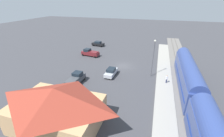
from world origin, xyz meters
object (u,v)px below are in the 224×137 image
sedan_black (98,44)px  light_pole_near_platform (154,54)px  pedestrian_on_platform (167,78)px  pickup_maroon (90,53)px  pickup_charcoal (75,79)px  sedan_silver (111,72)px  station_building (56,106)px  passenger_train (199,105)px

sedan_black → light_pole_near_platform: size_ratio=0.57×
pedestrian_on_platform → pickup_maroon: pickup_maroon is taller
pickup_maroon → pickup_charcoal: size_ratio=1.03×
sedan_silver → sedan_black: bearing=-61.1°
pickup_maroon → station_building: bearing=105.7°
station_building → pickup_charcoal: 11.07m
station_building → sedan_black: bearing=-76.2°
pickup_charcoal → sedan_silver: bearing=-136.6°
pickup_maroon → pickup_charcoal: 16.48m
passenger_train → pedestrian_on_platform: 10.32m
passenger_train → sedan_silver: (15.46, -9.87, -1.98)m
sedan_silver → light_pole_near_platform: (-8.66, -2.39, 4.27)m
station_building → light_pole_near_platform: light_pole_near_platform is taller
sedan_silver → pickup_charcoal: 8.05m
passenger_train → pickup_charcoal: size_ratio=7.21×
sedan_black → pickup_charcoal: pickup_charcoal is taller
sedan_black → light_pole_near_platform: (-20.27, 18.68, 4.27)m
sedan_silver → station_building: bearing=80.9°
sedan_black → pickup_charcoal: (-5.76, 26.60, 0.15)m
station_building → pickup_maroon: size_ratio=2.16×
sedan_black → pickup_maroon: 10.76m
passenger_train → light_pole_near_platform: 14.20m
passenger_train → pickup_maroon: (25.40, -20.30, -1.83)m
station_building → sedan_silver: (-2.54, -15.91, -2.12)m
sedan_silver → passenger_train: bearing=147.5°
pedestrian_on_platform → light_pole_near_platform: light_pole_near_platform is taller
station_building → sedan_black: size_ratio=2.59×
passenger_train → pedestrian_on_platform: passenger_train is taller
sedan_black → light_pole_near_platform: bearing=137.3°
pickup_maroon → light_pole_near_platform: size_ratio=0.68×
passenger_train → station_building: 18.99m
sedan_silver → pickup_charcoal: bearing=43.4°
sedan_black → sedan_silver: bearing=118.9°
sedan_black → sedan_silver: same height
station_building → pickup_charcoal: (3.31, -10.38, -1.97)m
pedestrian_on_platform → sedan_black: 31.73m
station_building → light_pole_near_platform: (-11.20, -18.30, 2.15)m
sedan_black → sedan_silver: 24.05m
passenger_train → pickup_charcoal: 21.82m
sedan_black → pickup_maroon: bearing=98.9°
pedestrian_on_platform → station_building: bearing=47.3°
passenger_train → station_building: bearing=18.6°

